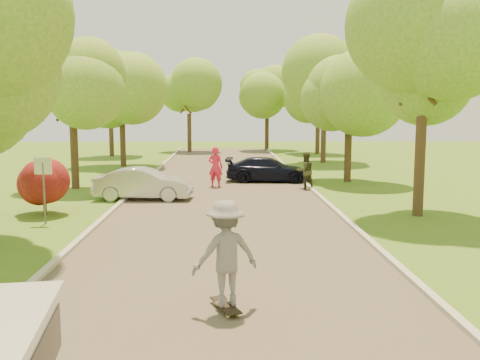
{
  "coord_description": "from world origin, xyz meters",
  "views": [
    {
      "loc": [
        -0.0,
        -13.22,
        3.67
      ],
      "look_at": [
        0.56,
        4.87,
        1.3
      ],
      "focal_mm": 40.0,
      "sensor_mm": 36.0,
      "label": 1
    }
  ],
  "objects": [
    {
      "name": "tree_l_midb",
      "position": [
        -6.81,
        12.0,
        4.59
      ],
      "size": [
        4.3,
        4.2,
        6.62
      ],
      "color": "#382619",
      "rests_on": "ground"
    },
    {
      "name": "tree_bg_d",
      "position": [
        4.22,
        36.0,
        5.31
      ],
      "size": [
        5.12,
        5.0,
        7.72
      ],
      "color": "#382619",
      "rests_on": "ground"
    },
    {
      "name": "road",
      "position": [
        0.0,
        8.0,
        0.01
      ],
      "size": [
        8.0,
        60.0,
        0.01
      ],
      "primitive_type": "cube",
      "color": "#4C4438",
      "rests_on": "ground"
    },
    {
      "name": "longboard",
      "position": [
        0.03,
        -3.8,
        0.11
      ],
      "size": [
        0.61,
        1.03,
        0.12
      ],
      "rotation": [
        0.0,
        0.0,
        3.5
      ],
      "color": "black",
      "rests_on": "ground"
    },
    {
      "name": "curb_left",
      "position": [
        -4.05,
        8.0,
        0.06
      ],
      "size": [
        0.18,
        60.0,
        0.12
      ],
      "primitive_type": "cube",
      "color": "#B2AD9E",
      "rests_on": "ground"
    },
    {
      "name": "red_shrub",
      "position": [
        -6.3,
        5.5,
        1.1
      ],
      "size": [
        1.7,
        1.7,
        1.95
      ],
      "color": "#382619",
      "rests_on": "ground"
    },
    {
      "name": "dark_sedan",
      "position": [
        2.3,
        14.08,
        0.63
      ],
      "size": [
        4.51,
        2.16,
        1.27
      ],
      "primitive_type": "imported",
      "rotation": [
        0.0,
        0.0,
        1.48
      ],
      "color": "black",
      "rests_on": "ground"
    },
    {
      "name": "skateboarder",
      "position": [
        0.03,
        -3.8,
        1.1
      ],
      "size": [
        1.43,
        1.11,
        1.94
      ],
      "primitive_type": "imported",
      "rotation": [
        0.0,
        0.0,
        3.5
      ],
      "color": "slate",
      "rests_on": "longboard"
    },
    {
      "name": "silver_sedan",
      "position": [
        -3.3,
        8.67,
        0.66
      ],
      "size": [
        4.1,
        1.73,
        1.32
      ],
      "primitive_type": "imported",
      "rotation": [
        0.0,
        0.0,
        1.49
      ],
      "color": "#B8B9BE",
      "rests_on": "ground"
    },
    {
      "name": "tree_r_midb",
      "position": [
        6.6,
        14.0,
        4.88
      ],
      "size": [
        4.51,
        4.4,
        7.01
      ],
      "color": "#382619",
      "rests_on": "ground"
    },
    {
      "name": "tree_l_far",
      "position": [
        -6.39,
        22.0,
        5.47
      ],
      "size": [
        4.92,
        4.8,
        7.79
      ],
      "color": "#382619",
      "rests_on": "ground"
    },
    {
      "name": "person_olive",
      "position": [
        3.8,
        11.33,
        0.87
      ],
      "size": [
        1.01,
        0.89,
        1.75
      ],
      "primitive_type": "imported",
      "rotation": [
        0.0,
        0.0,
        3.45
      ],
      "color": "#31331E",
      "rests_on": "ground"
    },
    {
      "name": "tree_r_far",
      "position": [
        7.23,
        24.0,
        5.83
      ],
      "size": [
        5.33,
        5.2,
        8.34
      ],
      "color": "#382619",
      "rests_on": "ground"
    },
    {
      "name": "street_sign",
      "position": [
        -5.8,
        4.0,
        1.56
      ],
      "size": [
        0.55,
        0.06,
        2.17
      ],
      "color": "#59595E",
      "rests_on": "ground"
    },
    {
      "name": "tree_bg_b",
      "position": [
        8.22,
        32.0,
        5.54
      ],
      "size": [
        5.12,
        5.0,
        7.95
      ],
      "color": "#382619",
      "rests_on": "ground"
    },
    {
      "name": "ground",
      "position": [
        0.0,
        0.0,
        0.0
      ],
      "size": [
        100.0,
        100.0,
        0.0
      ],
      "primitive_type": "plane",
      "color": "#476F1A",
      "rests_on": "ground"
    },
    {
      "name": "tree_bg_c",
      "position": [
        -2.79,
        34.0,
        5.02
      ],
      "size": [
        4.92,
        4.8,
        7.33
      ],
      "color": "#382619",
      "rests_on": "ground"
    },
    {
      "name": "person_striped",
      "position": [
        -0.39,
        12.19,
        0.98
      ],
      "size": [
        0.82,
        0.65,
        1.95
      ],
      "primitive_type": "imported",
      "rotation": [
        0.0,
        0.0,
        2.85
      ],
      "color": "red",
      "rests_on": "ground"
    },
    {
      "name": "tree_bg_a",
      "position": [
        -8.78,
        30.0,
        5.31
      ],
      "size": [
        5.12,
        5.0,
        7.72
      ],
      "color": "#382619",
      "rests_on": "ground"
    },
    {
      "name": "tree_r_mida",
      "position": [
        7.02,
        5.0,
        5.54
      ],
      "size": [
        5.13,
        5.0,
        7.95
      ],
      "color": "#382619",
      "rests_on": "ground"
    },
    {
      "name": "curb_right",
      "position": [
        4.05,
        8.0,
        0.06
      ],
      "size": [
        0.18,
        60.0,
        0.12
      ],
      "primitive_type": "cube",
      "color": "#B2AD9E",
      "rests_on": "ground"
    }
  ]
}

